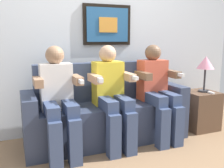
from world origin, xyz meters
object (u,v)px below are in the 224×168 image
object	(u,v)px
person_in_middle	(112,92)
table_lamp	(206,64)
couch	(106,114)
spare_remote_on_table	(210,92)
person_on_right	(157,89)
person_on_left	(58,97)
side_table_right	(200,110)

from	to	relation	value
person_in_middle	table_lamp	distance (m)	1.33
person_in_middle	table_lamp	size ratio (longest dim) A/B	2.41
couch	person_in_middle	size ratio (longest dim) A/B	1.67
person_in_middle	spare_remote_on_table	xyz separation A→B (m)	(1.32, -0.05, -0.10)
person_on_right	person_on_left	bearing A→B (deg)	180.00
person_on_left	spare_remote_on_table	xyz separation A→B (m)	(1.89, -0.05, -0.10)
side_table_right	table_lamp	xyz separation A→B (m)	(0.03, -0.02, 0.61)
table_lamp	person_on_left	bearing A→B (deg)	-178.62
person_on_left	person_in_middle	xyz separation A→B (m)	(0.57, -0.00, 0.00)
person_on_left	table_lamp	bearing A→B (deg)	1.38
person_in_middle	side_table_right	size ratio (longest dim) A/B	2.22
person_on_right	side_table_right	bearing A→B (deg)	4.97
person_on_right	table_lamp	size ratio (longest dim) A/B	2.41
couch	person_in_middle	distance (m)	0.34
person_in_middle	spare_remote_on_table	distance (m)	1.32
person_on_right	spare_remote_on_table	distance (m)	0.75
couch	person_on_left	world-z (taller)	person_on_left
side_table_right	person_on_right	bearing A→B (deg)	-175.03
person_on_right	table_lamp	world-z (taller)	person_on_right
table_lamp	spare_remote_on_table	bearing A→B (deg)	-83.76
person_in_middle	table_lamp	world-z (taller)	person_in_middle
person_on_left	person_on_right	size ratio (longest dim) A/B	1.00
couch	side_table_right	bearing A→B (deg)	-4.74
side_table_right	spare_remote_on_table	xyz separation A→B (m)	(0.04, -0.11, 0.26)
couch	spare_remote_on_table	xyz separation A→B (m)	(1.32, -0.22, 0.20)
side_table_right	person_on_left	bearing A→B (deg)	-178.11
side_table_right	spare_remote_on_table	bearing A→B (deg)	-68.94
side_table_right	spare_remote_on_table	distance (m)	0.29
couch	table_lamp	bearing A→B (deg)	-5.30
person_in_middle	spare_remote_on_table	world-z (taller)	person_in_middle
couch	person_on_right	world-z (taller)	person_on_right
person_on_left	side_table_right	xyz separation A→B (m)	(1.85, 0.06, -0.36)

